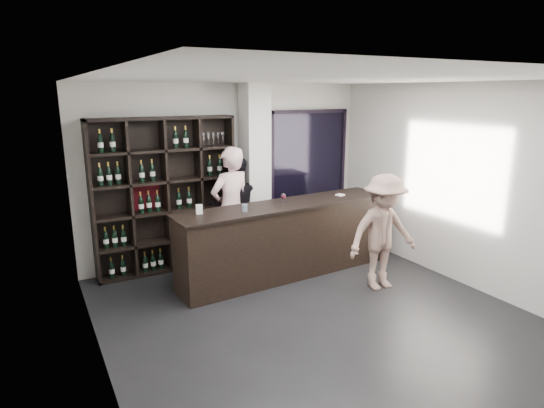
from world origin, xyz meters
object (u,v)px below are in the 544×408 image
wine_shelf (166,196)px  taster_pink (231,209)px  tasting_counter (286,240)px  customer (383,232)px  taster_black (234,210)px

wine_shelf → taster_pink: bearing=-25.7°
tasting_counter → taster_pink: bearing=128.2°
wine_shelf → customer: size_ratio=1.44×
taster_pink → customer: 2.35m
taster_pink → taster_black: size_ratio=1.11×
wine_shelf → tasting_counter: 1.97m
taster_pink → wine_shelf: bearing=-38.2°
tasting_counter → taster_pink: taster_pink is taller
wine_shelf → taster_black: bearing=-8.7°
tasting_counter → taster_pink: size_ratio=1.77×
tasting_counter → wine_shelf: bearing=140.3°
customer → taster_pink: bearing=138.5°
wine_shelf → customer: 3.31m
taster_black → customer: (1.40, -2.00, -0.05)m
wine_shelf → taster_black: size_ratio=1.36×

